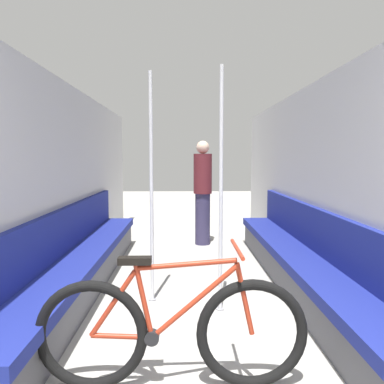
{
  "coord_description": "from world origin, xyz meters",
  "views": [
    {
      "loc": [
        -0.07,
        -0.85,
        1.44
      ],
      "look_at": [
        0.01,
        2.67,
        1.11
      ],
      "focal_mm": 35.0,
      "sensor_mm": 36.0,
      "label": 1
    }
  ],
  "objects_px": {
    "grab_pole_near": "(221,194)",
    "grab_pole_far": "(151,191)",
    "bench_seat_row_left": "(80,264)",
    "bicycle": "(172,332)",
    "passenger_standing": "(203,191)",
    "bench_seat_row_right": "(299,263)"
  },
  "relations": [
    {
      "from": "bench_seat_row_left",
      "to": "bench_seat_row_right",
      "type": "distance_m",
      "value": 2.39
    },
    {
      "from": "bicycle",
      "to": "grab_pole_far",
      "type": "distance_m",
      "value": 1.65
    },
    {
      "from": "bench_seat_row_left",
      "to": "grab_pole_near",
      "type": "distance_m",
      "value": 1.77
    },
    {
      "from": "grab_pole_far",
      "to": "bench_seat_row_left",
      "type": "bearing_deg",
      "value": 159.12
    },
    {
      "from": "bicycle",
      "to": "grab_pole_far",
      "type": "bearing_deg",
      "value": 104.25
    },
    {
      "from": "bench_seat_row_left",
      "to": "passenger_standing",
      "type": "relative_size",
      "value": 2.61
    },
    {
      "from": "grab_pole_far",
      "to": "passenger_standing",
      "type": "bearing_deg",
      "value": 75.57
    },
    {
      "from": "bench_seat_row_right",
      "to": "grab_pole_near",
      "type": "height_order",
      "value": "grab_pole_near"
    },
    {
      "from": "grab_pole_near",
      "to": "grab_pole_far",
      "type": "bearing_deg",
      "value": 158.98
    },
    {
      "from": "passenger_standing",
      "to": "bench_seat_row_left",
      "type": "bearing_deg",
      "value": 128.71
    },
    {
      "from": "bench_seat_row_left",
      "to": "bench_seat_row_right",
      "type": "relative_size",
      "value": 1.0
    },
    {
      "from": "bicycle",
      "to": "grab_pole_near",
      "type": "xyz_separation_m",
      "value": [
        0.42,
        1.2,
        0.74
      ]
    },
    {
      "from": "bench_seat_row_left",
      "to": "grab_pole_far",
      "type": "height_order",
      "value": "grab_pole_far"
    },
    {
      "from": "bench_seat_row_left",
      "to": "grab_pole_far",
      "type": "bearing_deg",
      "value": -20.88
    },
    {
      "from": "bicycle",
      "to": "bench_seat_row_right",
      "type": "bearing_deg",
      "value": 57.44
    },
    {
      "from": "bench_seat_row_left",
      "to": "grab_pole_far",
      "type": "relative_size",
      "value": 1.97
    },
    {
      "from": "bench_seat_row_right",
      "to": "bicycle",
      "type": "distance_m",
      "value": 2.21
    },
    {
      "from": "bicycle",
      "to": "passenger_standing",
      "type": "height_order",
      "value": "passenger_standing"
    },
    {
      "from": "bicycle",
      "to": "passenger_standing",
      "type": "xyz_separation_m",
      "value": [
        0.38,
        3.9,
        0.52
      ]
    },
    {
      "from": "bench_seat_row_left",
      "to": "grab_pole_far",
      "type": "distance_m",
      "value": 1.19
    },
    {
      "from": "grab_pole_near",
      "to": "grab_pole_far",
      "type": "height_order",
      "value": "same"
    },
    {
      "from": "bicycle",
      "to": "grab_pole_near",
      "type": "distance_m",
      "value": 1.47
    }
  ]
}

